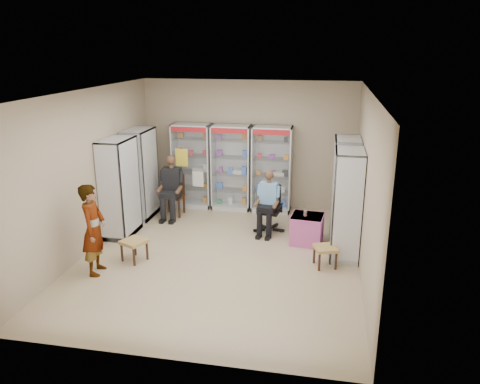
% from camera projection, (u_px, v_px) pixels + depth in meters
% --- Properties ---
extents(floor, '(6.00, 6.00, 0.00)m').
position_uv_depth(floor, '(220.00, 257.00, 8.65)').
color(floor, tan).
rests_on(floor, ground).
extents(room_shell, '(5.02, 6.02, 3.01)m').
position_uv_depth(room_shell, '(219.00, 153.00, 8.06)').
color(room_shell, tan).
rests_on(room_shell, ground).
extents(cabinet_back_left, '(0.90, 0.50, 2.00)m').
position_uv_depth(cabinet_back_left, '(192.00, 166.00, 11.14)').
color(cabinet_back_left, '#BABDC2').
rests_on(cabinet_back_left, floor).
extents(cabinet_back_mid, '(0.90, 0.50, 2.00)m').
position_uv_depth(cabinet_back_mid, '(231.00, 168.00, 10.97)').
color(cabinet_back_mid, silver).
rests_on(cabinet_back_mid, floor).
extents(cabinet_back_right, '(0.90, 0.50, 2.00)m').
position_uv_depth(cabinet_back_right, '(272.00, 169.00, 10.80)').
color(cabinet_back_right, silver).
rests_on(cabinet_back_right, floor).
extents(cabinet_right_far, '(0.90, 0.50, 2.00)m').
position_uv_depth(cabinet_right_far, '(345.00, 187.00, 9.45)').
color(cabinet_right_far, silver).
rests_on(cabinet_right_far, floor).
extents(cabinet_right_near, '(0.90, 0.50, 2.00)m').
position_uv_depth(cabinet_right_near, '(346.00, 205.00, 8.42)').
color(cabinet_right_near, silver).
rests_on(cabinet_right_near, floor).
extents(cabinet_left_far, '(0.90, 0.50, 2.00)m').
position_uv_depth(cabinet_left_far, '(141.00, 174.00, 10.43)').
color(cabinet_left_far, '#9FA0A5').
rests_on(cabinet_left_far, floor).
extents(cabinet_left_near, '(0.90, 0.50, 2.00)m').
position_uv_depth(cabinet_left_near, '(120.00, 188.00, 9.40)').
color(cabinet_left_near, '#A1A3A8').
rests_on(cabinet_left_near, floor).
extents(wooden_chair, '(0.42, 0.42, 0.94)m').
position_uv_depth(wooden_chair, '(174.00, 195.00, 10.65)').
color(wooden_chair, black).
rests_on(wooden_chair, floor).
extents(seated_customer, '(0.44, 0.60, 1.34)m').
position_uv_depth(seated_customer, '(173.00, 188.00, 10.55)').
color(seated_customer, black).
rests_on(seated_customer, floor).
extents(office_chair, '(0.60, 0.60, 0.98)m').
position_uv_depth(office_chair, '(269.00, 209.00, 9.73)').
color(office_chair, black).
rests_on(office_chair, floor).
extents(seated_shopkeeper, '(0.48, 0.62, 1.25)m').
position_uv_depth(seated_shopkeeper, '(269.00, 203.00, 9.65)').
color(seated_shopkeeper, '#73AEE4').
rests_on(seated_shopkeeper, floor).
extents(pink_trunk, '(0.65, 0.63, 0.57)m').
position_uv_depth(pink_trunk, '(307.00, 229.00, 9.19)').
color(pink_trunk, '#B74985').
rests_on(pink_trunk, floor).
extents(tea_glass, '(0.07, 0.07, 0.11)m').
position_uv_depth(tea_glass, '(305.00, 213.00, 9.07)').
color(tea_glass, '#501C06').
rests_on(tea_glass, pink_trunk).
extents(woven_stool_a, '(0.48, 0.48, 0.38)m').
position_uv_depth(woven_stool_a, '(325.00, 256.00, 8.23)').
color(woven_stool_a, '#B1734A').
rests_on(woven_stool_a, floor).
extents(woven_stool_b, '(0.52, 0.52, 0.39)m').
position_uv_depth(woven_stool_b, '(134.00, 250.00, 8.46)').
color(woven_stool_b, olive).
rests_on(woven_stool_b, floor).
extents(standing_man, '(0.45, 0.62, 1.58)m').
position_uv_depth(standing_man, '(93.00, 230.00, 7.84)').
color(standing_man, gray).
rests_on(standing_man, floor).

